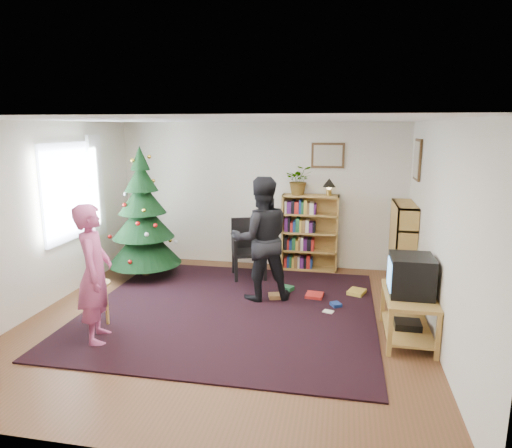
% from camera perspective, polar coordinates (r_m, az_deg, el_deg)
% --- Properties ---
extents(floor, '(5.00, 5.00, 0.00)m').
position_cam_1_polar(floor, '(5.98, -3.90, -11.83)').
color(floor, brown).
rests_on(floor, ground).
extents(ceiling, '(5.00, 5.00, 0.00)m').
position_cam_1_polar(ceiling, '(5.47, -4.29, 12.86)').
color(ceiling, white).
rests_on(ceiling, wall_back).
extents(wall_back, '(5.00, 0.02, 2.50)m').
position_cam_1_polar(wall_back, '(8.00, 0.54, 3.66)').
color(wall_back, silver).
rests_on(wall_back, floor).
extents(wall_front, '(5.00, 0.02, 2.50)m').
position_cam_1_polar(wall_front, '(3.34, -15.34, -8.95)').
color(wall_front, silver).
rests_on(wall_front, floor).
extents(wall_left, '(0.02, 5.00, 2.50)m').
position_cam_1_polar(wall_left, '(6.69, -25.27, 0.81)').
color(wall_left, silver).
rests_on(wall_left, floor).
extents(wall_right, '(0.02, 5.00, 2.50)m').
position_cam_1_polar(wall_right, '(5.52, 21.88, -1.08)').
color(wall_right, silver).
rests_on(wall_right, floor).
extents(rug, '(3.80, 3.60, 0.02)m').
position_cam_1_polar(rug, '(6.25, -3.19, -10.66)').
color(rug, black).
rests_on(rug, floor).
extents(window_pane, '(0.04, 1.20, 1.40)m').
position_cam_1_polar(window_pane, '(7.12, -22.44, 3.72)').
color(window_pane, silver).
rests_on(window_pane, wall_left).
extents(curtain, '(0.06, 0.35, 1.60)m').
position_cam_1_polar(curtain, '(7.68, -19.35, 4.51)').
color(curtain, silver).
rests_on(curtain, wall_left).
extents(picture_back, '(0.55, 0.03, 0.42)m').
position_cam_1_polar(picture_back, '(7.78, 8.97, 8.46)').
color(picture_back, '#4C3319').
rests_on(picture_back, wall_back).
extents(picture_right, '(0.03, 0.50, 0.60)m').
position_cam_1_polar(picture_right, '(7.13, 19.55, 7.59)').
color(picture_right, '#4C3319').
rests_on(picture_right, wall_right).
extents(christmas_tree, '(1.18, 1.18, 2.13)m').
position_cam_1_polar(christmas_tree, '(7.57, -13.90, 0.03)').
color(christmas_tree, '#3F2816').
rests_on(christmas_tree, rug).
extents(bookshelf_back, '(0.95, 0.30, 1.30)m').
position_cam_1_polar(bookshelf_back, '(7.84, 6.74, -0.96)').
color(bookshelf_back, '#A7813B').
rests_on(bookshelf_back, floor).
extents(bookshelf_right, '(0.30, 0.95, 1.30)m').
position_cam_1_polar(bookshelf_right, '(7.30, 17.80, -2.45)').
color(bookshelf_right, '#A7813B').
rests_on(bookshelf_right, floor).
extents(tv_stand, '(0.55, 0.99, 0.55)m').
position_cam_1_polar(tv_stand, '(5.63, 18.52, -10.40)').
color(tv_stand, '#A7813B').
rests_on(tv_stand, floor).
extents(crt_tv, '(0.48, 0.52, 0.45)m').
position_cam_1_polar(crt_tv, '(5.48, 18.80, -6.08)').
color(crt_tv, black).
rests_on(crt_tv, tv_stand).
extents(armchair, '(0.66, 0.68, 0.96)m').
position_cam_1_polar(armchair, '(7.47, -0.74, -2.72)').
color(armchair, black).
rests_on(armchair, rug).
extents(stool, '(0.33, 0.33, 0.55)m').
position_cam_1_polar(stool, '(6.00, -19.26, -8.05)').
color(stool, '#A7813B').
rests_on(stool, floor).
extents(person_standing, '(0.56, 0.68, 1.60)m').
position_cam_1_polar(person_standing, '(5.47, -19.54, -5.90)').
color(person_standing, '#B8497B').
rests_on(person_standing, rug).
extents(person_by_chair, '(1.03, 0.92, 1.76)m').
position_cam_1_polar(person_by_chair, '(6.39, 0.65, -1.90)').
color(person_by_chair, black).
rests_on(person_by_chair, rug).
extents(potted_plant, '(0.50, 0.45, 0.49)m').
position_cam_1_polar(potted_plant, '(7.71, 5.41, 5.49)').
color(potted_plant, gray).
rests_on(potted_plant, bookshelf_back).
extents(table_lamp, '(0.21, 0.21, 0.29)m').
position_cam_1_polar(table_lamp, '(7.68, 9.13, 4.98)').
color(table_lamp, '#A57F33').
rests_on(table_lamp, bookshelf_back).
extents(floor_clutter, '(1.34, 0.96, 0.08)m').
position_cam_1_polar(floor_clutter, '(6.62, 7.52, -9.13)').
color(floor_clutter, '#A51E19').
rests_on(floor_clutter, rug).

